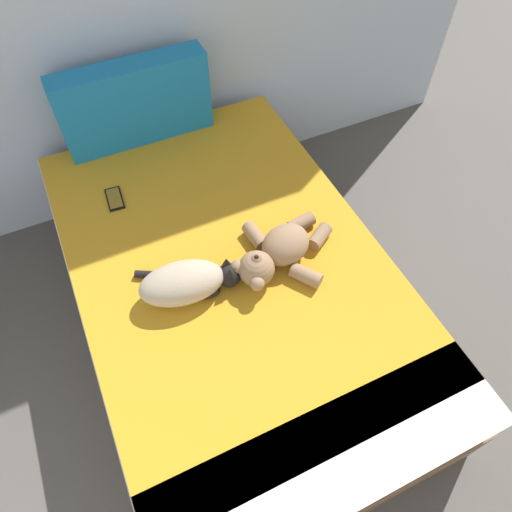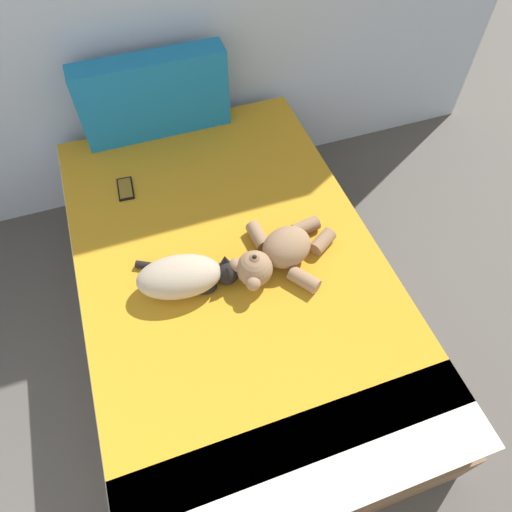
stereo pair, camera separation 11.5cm
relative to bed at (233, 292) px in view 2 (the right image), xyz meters
The scene contains 6 objects.
ground_plane 1.00m from the bed, 85.33° to the right, with size 10.30×10.30×0.00m, color #4C4742.
bed is the anchor object (origin of this frame).
patterned_cushion 1.06m from the bed, 95.85° to the left, with size 0.75×0.14×0.41m.
cat 0.41m from the bed, 161.58° to the right, with size 0.42×0.30×0.15m.
teddy_bear 0.39m from the bed, 25.27° to the right, with size 0.50×0.42×0.16m.
cell_phone 0.72m from the bed, 122.03° to the left, with size 0.08×0.15×0.01m.
Camera 2 is at (1.53, 1.88, 2.15)m, focal length 32.78 mm.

